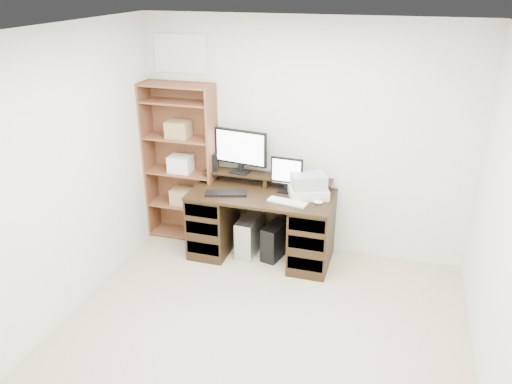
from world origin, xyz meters
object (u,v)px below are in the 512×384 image
at_px(tower_silver, 249,235).
at_px(tower_black, 275,240).
at_px(monitor_wide, 241,149).
at_px(monitor_small, 287,173).
at_px(desk, 262,224).
at_px(printer, 308,192).
at_px(bookshelf, 181,162).

relative_size(tower_silver, tower_black, 1.02).
xyz_separation_m(monitor_wide, monitor_small, (0.53, -0.10, -0.18)).
height_order(desk, tower_silver, desk).
bearing_deg(tower_black, tower_silver, -165.56).
distance_m(printer, bookshelf, 1.49).
height_order(monitor_small, tower_black, monitor_small).
height_order(monitor_small, tower_silver, monitor_small).
bearing_deg(monitor_small, printer, -11.43).
distance_m(monitor_wide, tower_black, 1.06).
height_order(monitor_small, printer, monitor_small).
bearing_deg(desk, monitor_small, 26.33).
height_order(monitor_wide, monitor_small, monitor_wide).
bearing_deg(bookshelf, tower_black, -9.23).
xyz_separation_m(monitor_small, tower_silver, (-0.38, -0.09, -0.74)).
distance_m(monitor_wide, printer, 0.86).
bearing_deg(monitor_wide, monitor_small, -2.65).
xyz_separation_m(monitor_wide, tower_silver, (0.15, -0.19, -0.92)).
distance_m(desk, tower_black, 0.25).
bearing_deg(printer, desk, 165.39).
distance_m(monitor_small, tower_silver, 0.84).
xyz_separation_m(desk, bookshelf, (-1.00, 0.21, 0.53)).
height_order(monitor_wide, printer, monitor_wide).
height_order(tower_silver, bookshelf, bookshelf).
distance_m(tower_silver, tower_black, 0.30).
relative_size(monitor_small, printer, 0.95).
bearing_deg(tower_silver, desk, -5.27).
distance_m(monitor_small, tower_black, 0.77).
bearing_deg(bookshelf, monitor_wide, 0.31).
distance_m(desk, bookshelf, 1.15).
distance_m(desk, tower_silver, 0.23).
bearing_deg(tower_silver, bookshelf, 170.46).
relative_size(desk, monitor_wide, 2.51).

